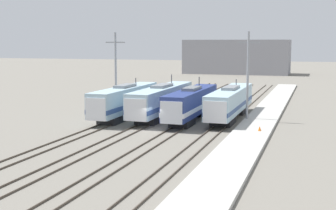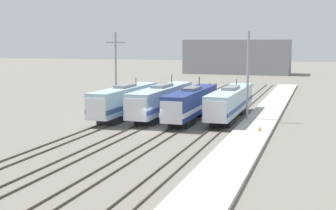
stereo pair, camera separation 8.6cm
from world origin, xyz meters
TOP-DOWN VIEW (x-y plane):
  - ground_plane at (0.00, 0.00)m, footprint 400.00×400.00m
  - rail_pair_far_left at (-6.54, 0.00)m, footprint 1.51×120.00m
  - rail_pair_center_left at (-2.18, 0.00)m, footprint 1.51×120.00m
  - rail_pair_center_right at (2.18, 0.00)m, footprint 1.51×120.00m
  - rail_pair_far_right at (6.54, 0.00)m, footprint 1.51×120.00m
  - locomotive_far_left at (-6.54, 6.63)m, footprint 2.76×17.04m
  - locomotive_center_left at (-2.18, 8.60)m, footprint 2.98×18.93m
  - locomotive_center_right at (2.18, 7.41)m, footprint 2.76×17.16m
  - locomotive_far_right at (6.54, 10.18)m, footprint 2.92×18.99m
  - catenary_tower_left at (-8.83, 9.41)m, footprint 2.72×0.29m
  - catenary_tower_right at (8.86, 9.41)m, footprint 2.72×0.29m
  - platform at (10.61, 0.00)m, footprint 4.00×120.00m
  - traffic_cone at (11.40, 1.52)m, footprint 0.36×0.36m
  - depot_building at (-7.36, 98.14)m, footprint 32.06×13.25m

SIDE VIEW (x-z plane):
  - ground_plane at x=0.00m, z-range 0.00..0.00m
  - rail_pair_far_left at x=-6.54m, z-range 0.00..0.15m
  - rail_pair_center_left at x=-2.18m, z-range 0.00..0.15m
  - rail_pair_center_right at x=2.18m, z-range 0.00..0.15m
  - rail_pair_far_right at x=6.54m, z-range 0.00..0.15m
  - platform at x=10.61m, z-range 0.00..0.34m
  - traffic_cone at x=11.40m, z-range 0.34..0.85m
  - locomotive_far_right at x=6.54m, z-range -0.25..4.53m
  - locomotive_center_right at x=2.18m, z-range -0.44..4.78m
  - locomotive_center_left at x=-2.18m, z-range -0.45..4.87m
  - locomotive_far_left at x=-6.54m, z-range -0.23..4.69m
  - depot_building at x=-7.36m, z-range 0.00..10.52m
  - catenary_tower_left at x=-8.83m, z-range 0.29..11.34m
  - catenary_tower_right at x=8.86m, z-range 0.29..11.34m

